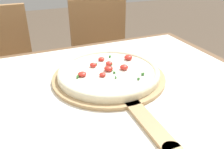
% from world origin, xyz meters
% --- Properties ---
extents(dining_table, '(1.16, 0.96, 0.77)m').
position_xyz_m(dining_table, '(0.00, 0.00, 0.65)').
color(dining_table, brown).
rests_on(dining_table, ground_plane).
extents(towel_cloth, '(1.08, 0.88, 0.00)m').
position_xyz_m(towel_cloth, '(0.00, 0.00, 0.77)').
color(towel_cloth, white).
rests_on(towel_cloth, dining_table).
extents(pizza_peel, '(0.40, 0.61, 0.01)m').
position_xyz_m(pizza_peel, '(0.06, 0.08, 0.78)').
color(pizza_peel, tan).
rests_on(pizza_peel, towel_cloth).
extents(pizza, '(0.36, 0.36, 0.04)m').
position_xyz_m(pizza, '(0.06, 0.10, 0.80)').
color(pizza, beige).
rests_on(pizza, pizza_peel).
extents(chair_left, '(0.41, 0.41, 0.91)m').
position_xyz_m(chair_left, '(-0.34, 0.81, 0.53)').
color(chair_left, '#A37547').
rests_on(chair_left, ground_plane).
extents(chair_right, '(0.44, 0.44, 0.91)m').
position_xyz_m(chair_right, '(0.29, 0.81, 0.53)').
color(chair_right, '#A37547').
rests_on(chair_right, ground_plane).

